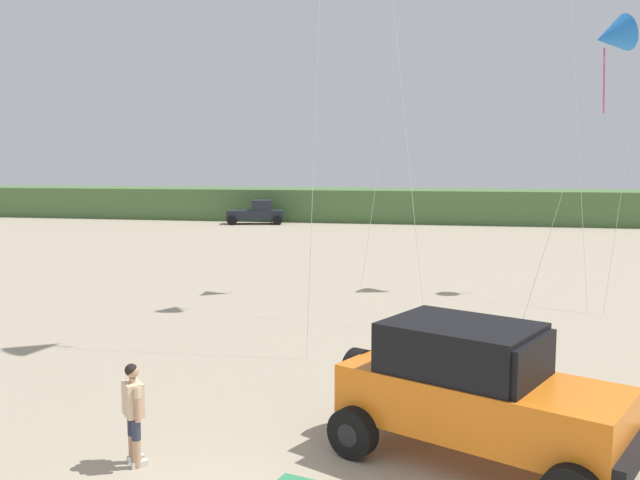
# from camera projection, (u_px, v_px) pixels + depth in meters

# --- Properties ---
(dune_ridge) EXTENTS (90.00, 7.99, 2.74)m
(dune_ridge) POSITION_uv_depth(u_px,v_px,m) (420.00, 205.00, 58.06)
(dune_ridge) COLOR #4C703D
(dune_ridge) RESTS_ON ground_plane
(jeep) EXTENTS (5.00, 3.98, 2.26)m
(jeep) POSITION_uv_depth(u_px,v_px,m) (476.00, 391.00, 10.57)
(jeep) COLOR orange
(jeep) RESTS_ON ground_plane
(person_watching) EXTENTS (0.47, 0.49, 1.67)m
(person_watching) POSITION_uv_depth(u_px,v_px,m) (133.00, 408.00, 10.52)
(person_watching) COLOR tan
(person_watching) RESTS_ON ground_plane
(distant_pickup) EXTENTS (4.92, 3.36, 1.98)m
(distant_pickup) POSITION_uv_depth(u_px,v_px,m) (257.00, 213.00, 54.77)
(distant_pickup) COLOR #1E232D
(distant_pickup) RESTS_ON ground_plane
(kite_orange_streamer) EXTENTS (3.12, 2.20, 9.08)m
(kite_orange_streamer) POSITION_uv_depth(u_px,v_px,m) (612.00, 36.00, 18.73)
(kite_orange_streamer) COLOR blue
(kite_orange_streamer) RESTS_ON ground_plane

